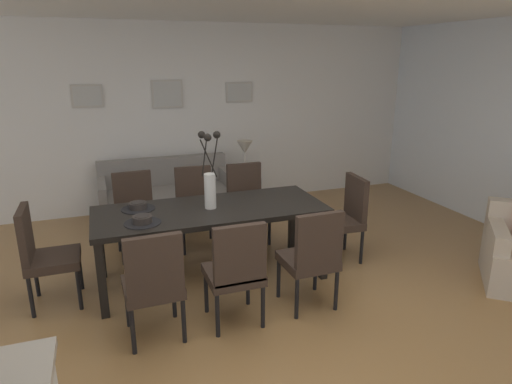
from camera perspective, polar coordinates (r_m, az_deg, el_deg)
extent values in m
plane|color=olive|center=(3.93, 0.44, -15.79)|extent=(9.00, 9.00, 0.00)
cube|color=silver|center=(6.51, -9.53, 9.41)|extent=(9.00, 0.10, 2.60)
cube|color=black|center=(4.29, -5.86, -2.37)|extent=(2.20, 0.89, 0.05)
cube|color=black|center=(5.07, 4.69, -3.67)|extent=(0.07, 0.07, 0.69)
cube|color=black|center=(4.67, -19.44, -6.49)|extent=(0.07, 0.07, 0.69)
cube|color=black|center=(4.44, 8.77, -6.92)|extent=(0.07, 0.07, 0.69)
cube|color=black|center=(3.97, -19.25, -10.70)|extent=(0.07, 0.07, 0.69)
cube|color=#33261E|center=(3.60, -13.16, -11.83)|extent=(0.45, 0.45, 0.08)
cube|color=#33261E|center=(3.31, -12.95, -9.39)|extent=(0.42, 0.07, 0.48)
cylinder|color=black|center=(3.90, -10.54, -13.15)|extent=(0.04, 0.04, 0.38)
cylinder|color=black|center=(3.86, -16.24, -13.89)|extent=(0.04, 0.04, 0.38)
cylinder|color=black|center=(3.58, -9.30, -16.05)|extent=(0.04, 0.04, 0.38)
cylinder|color=black|center=(3.54, -15.58, -16.92)|extent=(0.04, 0.04, 0.38)
cube|color=#33261E|center=(5.03, -15.10, -3.49)|extent=(0.46, 0.46, 0.08)
cube|color=#33261E|center=(5.13, -15.62, -0.07)|extent=(0.42, 0.08, 0.48)
cylinder|color=black|center=(4.92, -16.78, -6.98)|extent=(0.04, 0.04, 0.38)
cylinder|color=black|center=(4.97, -12.41, -6.43)|extent=(0.04, 0.04, 0.38)
cylinder|color=black|center=(5.27, -17.25, -5.40)|extent=(0.04, 0.04, 0.38)
cylinder|color=black|center=(5.31, -13.17, -4.90)|extent=(0.04, 0.04, 0.38)
cube|color=#33261E|center=(3.70, -2.95, -10.56)|extent=(0.44, 0.44, 0.08)
cube|color=#33261E|center=(3.42, -2.08, -8.09)|extent=(0.42, 0.06, 0.48)
cylinder|color=black|center=(4.01, -1.05, -11.89)|extent=(0.04, 0.04, 0.38)
cylinder|color=black|center=(3.93, -6.44, -12.72)|extent=(0.04, 0.04, 0.38)
cylinder|color=black|center=(3.70, 0.90, -14.56)|extent=(0.04, 0.04, 0.38)
cylinder|color=black|center=(3.61, -4.98, -15.57)|extent=(0.04, 0.04, 0.38)
cube|color=#33261E|center=(5.13, -7.62, -2.65)|extent=(0.46, 0.46, 0.08)
cube|color=#33261E|center=(5.23, -8.08, 0.71)|extent=(0.42, 0.08, 0.48)
cylinder|color=black|center=(5.01, -9.29, -6.03)|extent=(0.04, 0.04, 0.38)
cylinder|color=black|center=(5.07, -5.02, -5.59)|extent=(0.04, 0.04, 0.38)
cylinder|color=black|center=(5.36, -9.87, -4.50)|extent=(0.04, 0.04, 0.38)
cylinder|color=black|center=(5.41, -5.88, -4.11)|extent=(0.04, 0.04, 0.38)
cube|color=#33261E|center=(3.95, 6.66, -8.77)|extent=(0.45, 0.45, 0.08)
cube|color=#33261E|center=(3.69, 8.16, -6.30)|extent=(0.42, 0.07, 0.48)
cylinder|color=black|center=(4.28, 7.66, -10.10)|extent=(0.04, 0.04, 0.38)
cylinder|color=black|center=(4.13, 2.93, -11.04)|extent=(0.04, 0.04, 0.38)
cylinder|color=black|center=(3.99, 10.31, -12.35)|extent=(0.04, 0.04, 0.38)
cylinder|color=black|center=(3.83, 5.29, -13.49)|extent=(0.04, 0.04, 0.38)
cube|color=#33261E|center=(5.24, -0.93, -2.07)|extent=(0.44, 0.44, 0.08)
cube|color=#33261E|center=(5.33, -1.57, 1.20)|extent=(0.42, 0.06, 0.48)
cylinder|color=black|center=(5.10, -2.28, -5.40)|extent=(0.04, 0.04, 0.38)
cylinder|color=black|center=(5.21, 1.73, -4.88)|extent=(0.04, 0.04, 0.38)
cylinder|color=black|center=(5.44, -3.45, -3.96)|extent=(0.04, 0.04, 0.38)
cylinder|color=black|center=(5.54, 0.34, -3.51)|extent=(0.04, 0.04, 0.38)
cube|color=#33261E|center=(4.32, -24.63, -7.97)|extent=(0.44, 0.44, 0.08)
cube|color=#33261E|center=(4.25, -27.60, -4.97)|extent=(0.06, 0.42, 0.48)
cylinder|color=black|center=(4.23, -21.82, -11.63)|extent=(0.04, 0.04, 0.38)
cylinder|color=black|center=(4.57, -21.71, -9.42)|extent=(0.04, 0.04, 0.38)
cylinder|color=black|center=(4.27, -27.01, -12.01)|extent=(0.04, 0.04, 0.38)
cylinder|color=black|center=(4.61, -26.48, -9.81)|extent=(0.04, 0.04, 0.38)
cube|color=#33261E|center=(4.86, 10.60, -3.90)|extent=(0.47, 0.47, 0.08)
cube|color=#33261E|center=(4.86, 12.78, -0.79)|extent=(0.09, 0.42, 0.48)
cylinder|color=black|center=(5.03, 7.56, -5.84)|extent=(0.04, 0.04, 0.38)
cylinder|color=black|center=(4.72, 9.37, -7.54)|extent=(0.04, 0.04, 0.38)
cylinder|color=black|center=(5.19, 11.44, -5.34)|extent=(0.04, 0.04, 0.38)
cylinder|color=black|center=(4.88, 13.46, -6.93)|extent=(0.04, 0.04, 0.38)
cylinder|color=silver|center=(4.22, -5.94, 0.12)|extent=(0.11, 0.11, 0.34)
cylinder|color=black|center=(4.17, -5.37, 4.61)|extent=(0.05, 0.12, 0.37)
sphere|color=black|center=(4.15, -5.09, 7.36)|extent=(0.07, 0.07, 0.07)
cylinder|color=black|center=(4.18, -6.65, 4.61)|extent=(0.08, 0.05, 0.38)
sphere|color=black|center=(4.17, -7.03, 7.35)|extent=(0.07, 0.07, 0.07)
cylinder|color=black|center=(4.08, -6.13, 4.32)|extent=(0.15, 0.06, 0.36)
sphere|color=black|center=(4.02, -6.25, 7.01)|extent=(0.07, 0.07, 0.07)
cylinder|color=black|center=(3.99, -14.41, -3.87)|extent=(0.32, 0.32, 0.01)
cylinder|color=#2D2826|center=(3.98, -14.44, -3.43)|extent=(0.17, 0.17, 0.06)
cylinder|color=black|center=(3.98, -14.46, -3.23)|extent=(0.13, 0.13, 0.04)
cylinder|color=black|center=(4.37, -14.94, -2.11)|extent=(0.32, 0.32, 0.01)
cylinder|color=#2D2826|center=(4.36, -14.97, -1.69)|extent=(0.17, 0.17, 0.06)
cylinder|color=black|center=(4.35, -14.99, -1.51)|extent=(0.13, 0.13, 0.04)
cube|color=gray|center=(6.12, -11.18, -1.66)|extent=(1.76, 0.84, 0.42)
cube|color=gray|center=(6.33, -11.86, 2.71)|extent=(1.76, 0.16, 0.38)
cube|color=gray|center=(6.19, -3.72, 1.86)|extent=(0.10, 0.84, 0.20)
cube|color=gray|center=(5.98, -19.24, 0.37)|extent=(0.10, 0.84, 0.20)
cube|color=black|center=(6.31, -1.42, -0.27)|extent=(0.36, 0.36, 0.52)
cylinder|color=beige|center=(6.23, -1.44, 2.36)|extent=(0.12, 0.12, 0.08)
cylinder|color=beige|center=(6.19, -1.45, 3.98)|extent=(0.02, 0.02, 0.30)
cone|color=beige|center=(6.15, -1.46, 5.79)|extent=(0.22, 0.22, 0.18)
cube|color=#B7A893|center=(4.87, 28.71, -4.87)|extent=(0.55, 0.61, 0.18)
cube|color=#B2ADA3|center=(6.31, -20.94, 11.48)|extent=(0.40, 0.02, 0.30)
cube|color=#B2B2AD|center=(6.29, -20.94, 11.47)|extent=(0.35, 0.01, 0.25)
cube|color=#B2ADA3|center=(6.38, -11.36, 12.29)|extent=(0.43, 0.02, 0.38)
cube|color=#B2B2AD|center=(6.36, -11.34, 12.28)|extent=(0.38, 0.01, 0.33)
cube|color=#B2ADA3|center=(6.61, -2.19, 12.75)|extent=(0.40, 0.02, 0.29)
cube|color=#B2B2AD|center=(6.60, -2.15, 12.74)|extent=(0.35, 0.01, 0.24)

